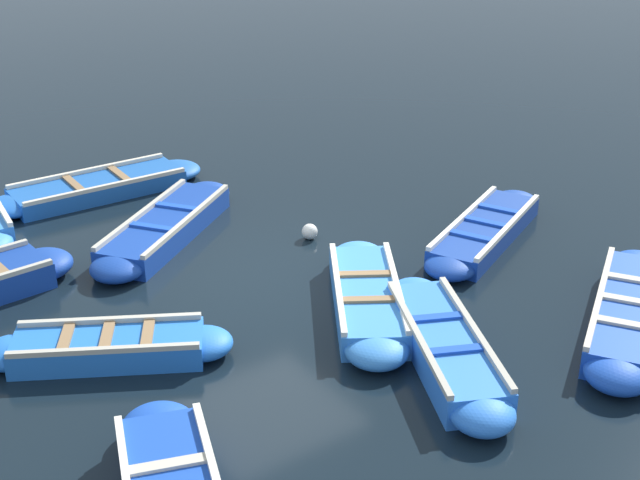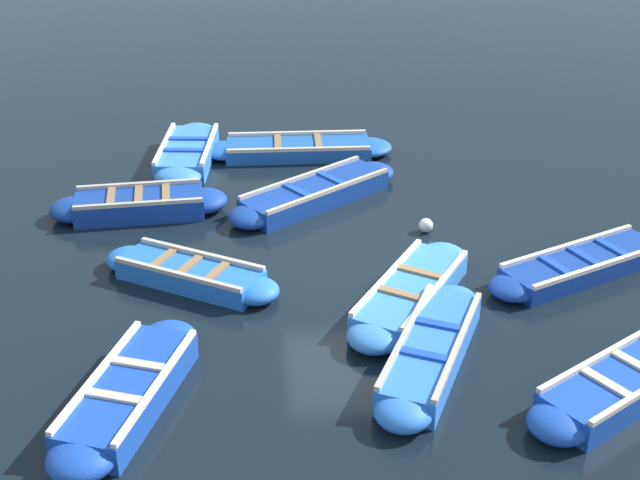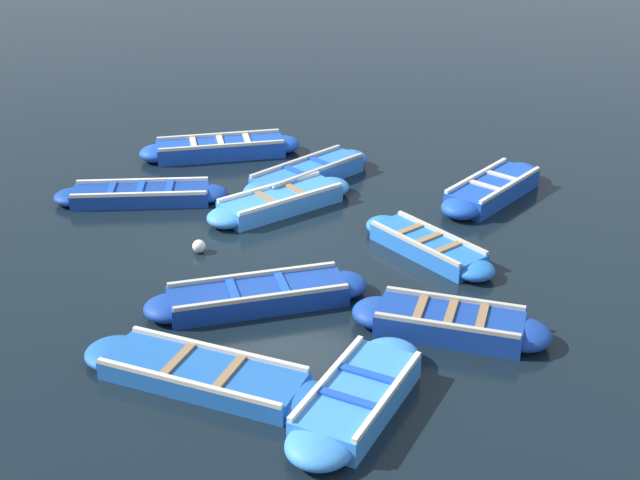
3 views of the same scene
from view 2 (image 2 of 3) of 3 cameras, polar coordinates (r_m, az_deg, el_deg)
name	(u,v)px [view 2 (image 2 of 3)]	position (r m, az deg, el deg)	size (l,w,h in m)	color
ground_plane	(356,252)	(15.38, 2.35, -0.77)	(120.00, 120.00, 0.00)	black
boat_end_of_row	(411,293)	(13.88, 5.84, -3.42)	(3.38, 2.59, 0.43)	#3884E0
boat_mid_row	(635,377)	(12.72, 19.51, -8.28)	(2.77, 3.74, 0.45)	#1947B7
boat_tucked	(315,193)	(17.08, -0.31, 3.00)	(2.96, 3.66, 0.42)	navy
boat_near_quay	(431,351)	(12.58, 7.12, -7.09)	(3.55, 2.22, 0.46)	blue
boat_outer_left	(129,393)	(11.98, -12.14, -9.56)	(3.48, 1.93, 0.47)	#1947B7
boat_broadside	(583,265)	(15.26, 16.49, -1.55)	(2.24, 3.72, 0.38)	navy
boat_outer_right	(190,274)	(14.51, -8.30, -2.17)	(2.23, 3.10, 0.39)	blue
boat_bow_out	(187,153)	(19.08, -8.48, 5.50)	(3.39, 1.32, 0.46)	#3884E0
boat_drifting	(140,205)	(16.92, -11.47, 2.23)	(1.12, 3.32, 0.46)	navy
boat_far_corner	(298,149)	(19.26, -1.41, 5.86)	(1.11, 4.07, 0.36)	#1E59AD
buoy_orange_near	(426,225)	(16.09, 6.79, 0.94)	(0.26, 0.26, 0.26)	silver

